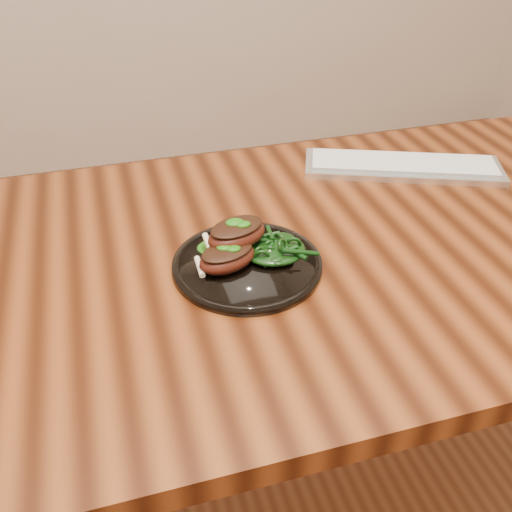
{
  "coord_description": "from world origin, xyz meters",
  "views": [
    {
      "loc": [
        -0.26,
        -0.76,
        1.3
      ],
      "look_at": [
        -0.05,
        -0.05,
        0.78
      ],
      "focal_mm": 40.0,
      "sensor_mm": 36.0,
      "label": 1
    }
  ],
  "objects_px": {
    "plate": "(247,264)",
    "keyboard": "(403,166)",
    "desk": "(277,286)",
    "lamb_chop_front": "(227,257)",
    "greens_heap": "(275,246)"
  },
  "relations": [
    {
      "from": "desk",
      "to": "lamb_chop_front",
      "type": "distance_m",
      "value": 0.16
    },
    {
      "from": "plate",
      "to": "keyboard",
      "type": "height_order",
      "value": "keyboard"
    },
    {
      "from": "desk",
      "to": "plate",
      "type": "height_order",
      "value": "plate"
    },
    {
      "from": "desk",
      "to": "plate",
      "type": "distance_m",
      "value": 0.12
    },
    {
      "from": "desk",
      "to": "lamb_chop_front",
      "type": "relative_size",
      "value": 14.41
    },
    {
      "from": "plate",
      "to": "lamb_chop_front",
      "type": "distance_m",
      "value": 0.05
    },
    {
      "from": "plate",
      "to": "keyboard",
      "type": "xyz_separation_m",
      "value": [
        0.41,
        0.25,
        0.0
      ]
    },
    {
      "from": "desk",
      "to": "plate",
      "type": "relative_size",
      "value": 6.62
    },
    {
      "from": "plate",
      "to": "lamb_chop_front",
      "type": "height_order",
      "value": "lamb_chop_front"
    },
    {
      "from": "lamb_chop_front",
      "to": "keyboard",
      "type": "xyz_separation_m",
      "value": [
        0.45,
        0.26,
        -0.03
      ]
    },
    {
      "from": "desk",
      "to": "keyboard",
      "type": "distance_m",
      "value": 0.41
    },
    {
      "from": "lamb_chop_front",
      "to": "greens_heap",
      "type": "relative_size",
      "value": 1.09
    },
    {
      "from": "desk",
      "to": "greens_heap",
      "type": "relative_size",
      "value": 15.73
    },
    {
      "from": "desk",
      "to": "lamb_chop_front",
      "type": "xyz_separation_m",
      "value": [
        -0.1,
        -0.05,
        0.12
      ]
    },
    {
      "from": "lamb_chop_front",
      "to": "greens_heap",
      "type": "height_order",
      "value": "lamb_chop_front"
    }
  ]
}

